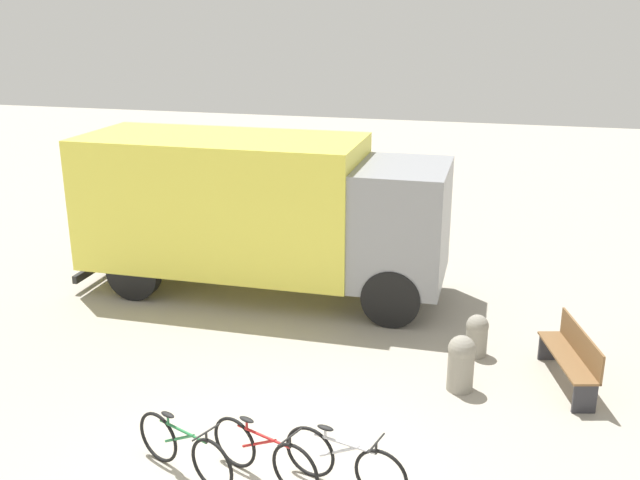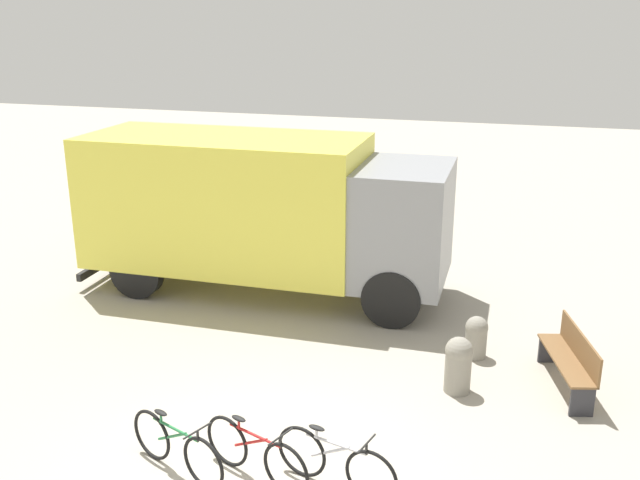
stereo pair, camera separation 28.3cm
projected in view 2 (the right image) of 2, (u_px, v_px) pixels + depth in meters
name	position (u px, v px, depth m)	size (l,w,h in m)	color
ground_plane	(254.00, 474.00, 8.89)	(60.00, 60.00, 0.00)	#A8A091
delivery_truck	(260.00, 206.00, 14.21)	(7.34, 2.49, 3.15)	#EAE04C
park_bench	(571.00, 358.00, 10.77)	(0.83, 1.78, 0.91)	brown
bicycle_near	(176.00, 447.00, 8.81)	(1.54, 0.69, 0.78)	black
bicycle_middle	(255.00, 453.00, 8.69)	(1.55, 0.67, 0.78)	black
bicycle_far	(335.00, 462.00, 8.51)	(1.60, 0.55, 0.78)	black
bollard_near_bench	(458.00, 363.00, 10.67)	(0.42, 0.42, 0.89)	gray
bollard_far_bench	(476.00, 336.00, 11.77)	(0.37, 0.37, 0.72)	gray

